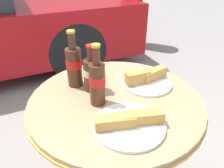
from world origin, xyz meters
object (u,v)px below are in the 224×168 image
cola_bottle_right (98,82)px  lunch_plate_far (129,123)px  lunch_plate_near (146,80)px  bistro_table (115,126)px  cola_bottle_center (74,65)px  cola_bottle_left (92,73)px

cola_bottle_right → lunch_plate_far: bearing=-75.1°
cola_bottle_right → lunch_plate_near: cola_bottle_right is taller
bistro_table → cola_bottle_right: cola_bottle_right is taller
cola_bottle_right → cola_bottle_center: size_ratio=0.98×
cola_bottle_right → lunch_plate_near: (0.27, 0.05, -0.08)m
cola_bottle_left → bistro_table: bearing=-59.2°
bistro_table → cola_bottle_left: bearing=120.8°
lunch_plate_far → cola_bottle_right: bearing=104.9°
cola_bottle_left → cola_bottle_right: (-0.02, -0.11, 0.02)m
cola_bottle_center → lunch_plate_far: 0.38m
bistro_table → lunch_plate_near: (0.18, 0.05, 0.18)m
bistro_table → cola_bottle_center: (-0.12, 0.18, 0.26)m
cola_bottle_left → lunch_plate_near: cola_bottle_left is taller
cola_bottle_center → bistro_table: bearing=-56.0°
cola_bottle_left → lunch_plate_far: size_ratio=0.82×
bistro_table → cola_bottle_center: 0.34m
bistro_table → lunch_plate_far: lunch_plate_far is taller
bistro_table → lunch_plate_near: bearing=14.5°
cola_bottle_left → cola_bottle_center: size_ratio=0.82×
cola_bottle_right → lunch_plate_far: cola_bottle_right is taller
bistro_table → cola_bottle_right: 0.27m
cola_bottle_center → lunch_plate_far: size_ratio=1.00×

